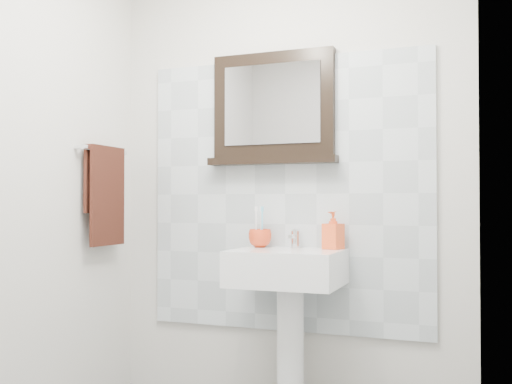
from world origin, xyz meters
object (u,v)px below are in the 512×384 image
pedestal_sink (288,286)px  hand_towel (105,188)px  soap_dispenser (333,230)px  toothbrush_cup (260,238)px  framed_mirror (273,111)px

pedestal_sink → hand_towel: bearing=-173.1°
pedestal_sink → hand_towel: 1.15m
pedestal_sink → soap_dispenser: soap_dispenser is taller
pedestal_sink → toothbrush_cup: 0.32m
soap_dispenser → hand_towel: 1.27m
toothbrush_cup → hand_towel: (-0.83, -0.23, 0.28)m
framed_mirror → hand_towel: bearing=-160.5°
toothbrush_cup → hand_towel: hand_towel is taller
soap_dispenser → hand_towel: bearing=-149.7°
hand_towel → framed_mirror: bearing=19.5°
hand_towel → soap_dispenser: bearing=11.5°
framed_mirror → hand_towel: (-0.88, -0.31, -0.42)m
pedestal_sink → framed_mirror: bearing=127.6°
soap_dispenser → framed_mirror: size_ratio=0.27×
framed_mirror → pedestal_sink: bearing=-52.4°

